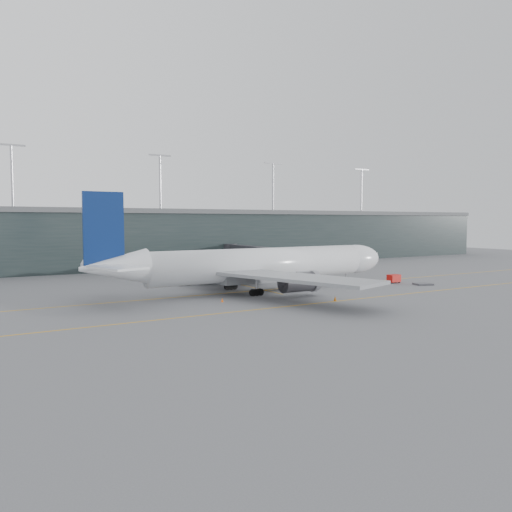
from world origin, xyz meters
TOP-DOWN VIEW (x-y plane):
  - ground at (0.00, 0.00)m, footprint 320.00×320.00m
  - taxiline_a at (0.00, -4.00)m, footprint 160.00×0.25m
  - taxiline_b at (0.00, -20.00)m, footprint 160.00×0.25m
  - taxiline_lead_main at (5.00, 20.00)m, footprint 0.25×60.00m
  - terminal at (-0.00, 58.00)m, footprint 240.00×36.00m
  - main_aircraft at (3.42, -4.90)m, footprint 57.86×54.49m
  - jet_bridge at (22.02, 22.34)m, footprint 3.86×43.65m
  - gse_cart at (32.04, -8.40)m, footprint 2.45×1.59m
  - baggage_dolly at (34.55, -13.39)m, footprint 3.78×3.37m
  - uld_a at (-4.77, 8.90)m, footprint 2.26×1.93m
  - uld_b at (-2.85, 12.50)m, footprint 2.29×2.10m
  - uld_c at (-1.26, 9.85)m, footprint 2.26×2.03m
  - cone_nose at (33.92, -6.11)m, footprint 0.44×0.44m
  - cone_wing_stbd at (8.01, -19.69)m, footprint 0.48×0.48m
  - cone_wing_port at (6.71, 9.61)m, footprint 0.45×0.45m
  - cone_tail at (-7.19, -11.97)m, footprint 0.39×0.39m

SIDE VIEW (x-z plane):
  - ground at x=0.00m, z-range 0.00..0.00m
  - taxiline_a at x=0.00m, z-range 0.00..0.02m
  - taxiline_b at x=0.00m, z-range 0.00..0.02m
  - taxiline_lead_main at x=5.00m, z-range 0.00..0.02m
  - baggage_dolly at x=34.55m, z-range 0.03..0.35m
  - cone_tail at x=-7.19m, z-range 0.00..0.62m
  - cone_nose at x=33.92m, z-range 0.00..0.70m
  - cone_wing_port at x=6.71m, z-range 0.00..0.72m
  - cone_wing_stbd at x=8.01m, z-range 0.00..0.76m
  - uld_b at x=-2.85m, z-range 0.04..1.73m
  - uld_c at x=-1.26m, z-range 0.04..1.75m
  - gse_cart at x=32.04m, z-range 0.09..1.75m
  - uld_a at x=-4.77m, z-range 0.05..1.89m
  - jet_bridge at x=22.02m, z-range 1.50..7.52m
  - main_aircraft at x=3.42m, z-range -3.57..12.69m
  - terminal at x=0.00m, z-range -6.88..22.12m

